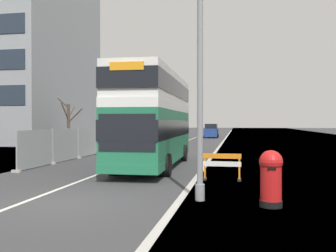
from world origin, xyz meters
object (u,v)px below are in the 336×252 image
at_px(red_pillar_postbox, 271,176).
at_px(roadworks_barrier, 222,164).
at_px(car_receding_mid, 166,134).
at_px(car_oncoming_near, 147,137).
at_px(car_far_side, 211,131).
at_px(double_decker_bus, 155,118).
at_px(lamppost_foreground, 200,75).
at_px(car_receding_far, 178,132).

xyz_separation_m(red_pillar_postbox, roadworks_barrier, (-1.55, 4.47, -0.20)).
bearing_deg(car_receding_mid, red_pillar_postbox, -73.45).
distance_m(car_oncoming_near, car_receding_mid, 6.54).
relative_size(red_pillar_postbox, car_far_side, 0.35).
xyz_separation_m(double_decker_bus, lamppost_foreground, (3.22, -8.00, 1.22)).
relative_size(car_receding_mid, car_far_side, 0.97).
height_order(car_oncoming_near, car_receding_mid, car_oncoming_near).
xyz_separation_m(double_decker_bus, red_pillar_postbox, (5.26, -8.45, -1.73)).
relative_size(lamppost_foreground, roadworks_barrier, 5.23).
bearing_deg(car_receding_far, double_decker_bus, -83.12).
relative_size(roadworks_barrier, car_oncoming_near, 0.38).
distance_m(red_pillar_postbox, car_far_side, 45.18).
height_order(roadworks_barrier, car_far_side, car_far_side).
bearing_deg(double_decker_bus, lamppost_foreground, -68.08).
height_order(lamppost_foreground, car_far_side, lamppost_foreground).
distance_m(roadworks_barrier, car_receding_far, 34.65).
xyz_separation_m(red_pillar_postbox, car_receding_far, (-8.86, 38.33, 0.10)).
bearing_deg(car_far_side, double_decker_bus, -90.70).
distance_m(double_decker_bus, car_receding_far, 30.15).
height_order(car_receding_mid, car_far_side, car_receding_mid).
bearing_deg(car_far_side, car_oncoming_near, -101.18).
relative_size(car_oncoming_near, car_receding_mid, 0.93).
relative_size(double_decker_bus, red_pillar_postbox, 6.96).
bearing_deg(car_receding_mid, lamppost_foreground, -77.00).
bearing_deg(red_pillar_postbox, roadworks_barrier, 109.09).
height_order(car_receding_mid, car_receding_far, car_receding_mid).
bearing_deg(double_decker_bus, red_pillar_postbox, -58.10).
bearing_deg(roadworks_barrier, red_pillar_postbox, -70.91).
bearing_deg(red_pillar_postbox, car_receding_mid, 106.55).
distance_m(lamppost_foreground, car_far_side, 44.65).
bearing_deg(car_receding_mid, car_receding_far, 91.20).
relative_size(red_pillar_postbox, roadworks_barrier, 1.03).
xyz_separation_m(lamppost_foreground, car_far_side, (-2.77, 44.47, -2.83)).
distance_m(double_decker_bus, red_pillar_postbox, 10.10).
height_order(double_decker_bus, car_far_side, double_decker_bus).
height_order(lamppost_foreground, roadworks_barrier, lamppost_foreground).
xyz_separation_m(roadworks_barrier, car_oncoming_near, (-7.66, 18.21, 0.33)).
height_order(double_decker_bus, car_receding_far, double_decker_bus).
height_order(double_decker_bus, lamppost_foreground, lamppost_foreground).
bearing_deg(red_pillar_postbox, car_receding_far, 103.02).
relative_size(double_decker_bus, car_receding_mid, 2.54).
bearing_deg(car_oncoming_near, car_receding_mid, 85.28).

